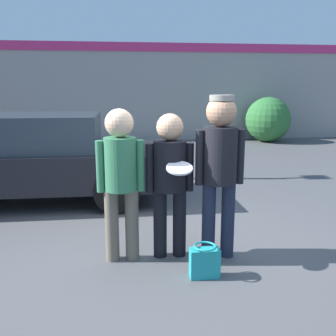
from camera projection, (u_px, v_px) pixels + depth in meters
ground_plane at (175, 249)px, 4.46m from camera, size 56.00×56.00×0.00m
storefront_building at (138, 92)px, 13.47m from camera, size 24.00×0.22×3.45m
person_left at (121, 173)px, 4.00m from camera, size 0.51×0.34×1.68m
person_middle_with_frisbee at (170, 174)px, 4.10m from camera, size 0.53×0.57×1.62m
person_right at (220, 161)px, 4.05m from camera, size 0.54×0.37×1.81m
parked_car_near at (37, 157)px, 6.26m from camera, size 4.23×1.86×1.46m
shrub at (268, 120)px, 13.26m from camera, size 1.58×1.58×1.58m
handbag at (205, 262)px, 3.77m from camera, size 0.30×0.23×0.34m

